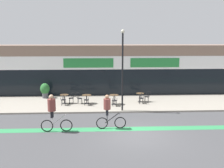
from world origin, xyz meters
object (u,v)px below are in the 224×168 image
(cyclist_0, at_px, (108,110))
(lamp_post, at_px, (123,65))
(cafe_chair_0_near, at_px, (63,99))
(cafe_chair_0_side, at_px, (72,97))
(cafe_chair_1_near, at_px, (86,99))
(bistro_table_3, at_px, (140,96))
(cafe_chair_3_near, at_px, (141,97))
(bistro_table_2, at_px, (114,98))
(bistro_table_0, at_px, (64,97))
(cafe_chair_1_side, at_px, (79,97))
(cafe_chair_3_side, at_px, (148,96))
(cafe_chair_2_near, at_px, (115,100))
(planter_pot, at_px, (45,90))
(cyclist_2, at_px, (53,110))
(bistro_table_1, at_px, (87,97))

(cyclist_0, bearing_deg, lamp_post, 70.21)
(cafe_chair_0_near, relative_size, cafe_chair_0_side, 1.00)
(cafe_chair_1_near, bearing_deg, bistro_table_3, -78.88)
(cafe_chair_1_near, bearing_deg, cafe_chair_3_near, -86.88)
(bistro_table_2, bearing_deg, cafe_chair_0_near, -177.70)
(cafe_chair_0_near, bearing_deg, cyclist_0, -143.27)
(bistro_table_0, distance_m, cafe_chair_1_side, 1.18)
(cafe_chair_0_near, relative_size, cafe_chair_1_side, 1.00)
(bistro_table_3, relative_size, cafe_chair_1_near, 0.82)
(bistro_table_0, xyz_separation_m, cafe_chair_0_side, (0.63, 0.00, -0.00))
(cafe_chair_0_side, height_order, cafe_chair_3_side, same)
(cafe_chair_3_side, bearing_deg, cafe_chair_2_near, 24.40)
(planter_pot, bearing_deg, cafe_chair_3_side, -12.10)
(cafe_chair_0_near, distance_m, cafe_chair_1_side, 1.29)
(cafe_chair_0_near, bearing_deg, lamp_post, -106.29)
(cafe_chair_0_near, xyz_separation_m, cafe_chair_1_near, (1.80, -0.11, 0.00))
(cafe_chair_1_side, xyz_separation_m, cafe_chair_3_side, (5.62, 0.34, 0.00))
(cafe_chair_0_near, height_order, cafe_chair_3_side, same)
(cafe_chair_0_side, bearing_deg, lamp_post, 147.08)
(bistro_table_3, relative_size, cyclist_0, 0.36)
(cafe_chair_2_near, distance_m, planter_pot, 6.76)
(bistro_table_0, bearing_deg, lamp_post, -26.94)
(cyclist_2, bearing_deg, cafe_chair_0_side, 85.14)
(bistro_table_3, bearing_deg, cafe_chair_2_near, -148.75)
(cafe_chair_0_side, relative_size, cafe_chair_3_side, 1.00)
(cafe_chair_0_side, bearing_deg, bistro_table_1, 172.22)
(cafe_chair_1_side, relative_size, cyclist_0, 0.44)
(bistro_table_0, relative_size, cafe_chair_1_side, 0.81)
(cafe_chair_0_near, xyz_separation_m, cafe_chair_3_near, (6.18, 0.24, 0.00))
(cafe_chair_3_side, bearing_deg, cyclist_0, 59.34)
(lamp_post, bearing_deg, cafe_chair_2_near, 112.66)
(cafe_chair_1_near, distance_m, cafe_chair_3_near, 4.39)
(cafe_chair_0_side, relative_size, cyclist_2, 0.41)
(bistro_table_0, relative_size, cafe_chair_3_side, 0.81)
(bistro_table_1, height_order, cyclist_0, cyclist_0)
(bistro_table_3, distance_m, cafe_chair_3_near, 0.63)
(bistro_table_2, xyz_separation_m, bistro_table_3, (2.20, 0.70, -0.03))
(bistro_table_0, bearing_deg, planter_pot, 132.82)
(cafe_chair_2_near, bearing_deg, bistro_table_1, 57.75)
(bistro_table_1, relative_size, cafe_chair_0_side, 0.85)
(cafe_chair_3_near, xyz_separation_m, cyclist_2, (-6.00, -5.78, 0.62))
(cafe_chair_0_side, distance_m, lamp_post, 5.27)
(cafe_chair_3_near, xyz_separation_m, lamp_post, (-1.70, -1.89, 2.79))
(bistro_table_0, xyz_separation_m, cafe_chair_3_near, (6.17, -0.39, -0.00))
(bistro_table_2, xyz_separation_m, cafe_chair_3_side, (2.83, 0.70, -0.03))
(bistro_table_1, relative_size, cafe_chair_1_near, 0.85)
(bistro_table_2, height_order, cyclist_0, cyclist_0)
(bistro_table_2, distance_m, planter_pot, 6.47)
(cafe_chair_3_side, height_order, cyclist_2, cyclist_2)
(bistro_table_2, bearing_deg, cafe_chair_2_near, -89.03)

